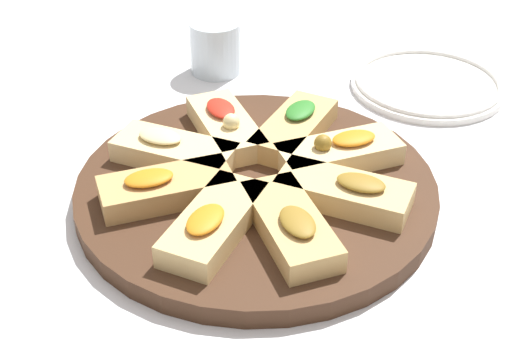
% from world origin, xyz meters
% --- Properties ---
extents(ground_plane, '(3.00, 3.00, 0.00)m').
position_xyz_m(ground_plane, '(0.00, 0.00, 0.00)').
color(ground_plane, white).
extents(serving_board, '(0.44, 0.44, 0.02)m').
position_xyz_m(serving_board, '(0.00, 0.00, 0.01)').
color(serving_board, '#422819').
rests_on(serving_board, ground_plane).
extents(focaccia_slice_0, '(0.12, 0.16, 0.04)m').
position_xyz_m(focaccia_slice_0, '(0.05, 0.10, 0.04)').
color(focaccia_slice_0, tan).
rests_on(focaccia_slice_0, serving_board).
extents(focaccia_slice_1, '(0.12, 0.16, 0.05)m').
position_xyz_m(focaccia_slice_1, '(-0.04, 0.10, 0.04)').
color(focaccia_slice_1, '#E5C689').
rests_on(focaccia_slice_1, serving_board).
extents(focaccia_slice_2, '(0.16, 0.11, 0.04)m').
position_xyz_m(focaccia_slice_2, '(-0.10, 0.04, 0.04)').
color(focaccia_slice_2, '#E5C689').
rests_on(focaccia_slice_2, serving_board).
extents(focaccia_slice_3, '(0.16, 0.11, 0.04)m').
position_xyz_m(focaccia_slice_3, '(-0.10, -0.04, 0.04)').
color(focaccia_slice_3, tan).
rests_on(focaccia_slice_3, serving_board).
extents(focaccia_slice_4, '(0.11, 0.16, 0.04)m').
position_xyz_m(focaccia_slice_4, '(-0.04, -0.10, 0.04)').
color(focaccia_slice_4, '#DBB775').
rests_on(focaccia_slice_4, serving_board).
extents(focaccia_slice_5, '(0.12, 0.16, 0.04)m').
position_xyz_m(focaccia_slice_5, '(0.04, -0.10, 0.04)').
color(focaccia_slice_5, tan).
rests_on(focaccia_slice_5, serving_board).
extents(focaccia_slice_6, '(0.16, 0.11, 0.04)m').
position_xyz_m(focaccia_slice_6, '(0.10, -0.04, 0.04)').
color(focaccia_slice_6, '#DBB775').
rests_on(focaccia_slice_6, serving_board).
extents(focaccia_slice_7, '(0.16, 0.12, 0.05)m').
position_xyz_m(focaccia_slice_7, '(0.10, 0.04, 0.04)').
color(focaccia_slice_7, '#E5C689').
rests_on(focaccia_slice_7, serving_board).
extents(plate_right, '(0.24, 0.24, 0.02)m').
position_xyz_m(plate_right, '(0.25, 0.30, 0.01)').
color(plate_right, white).
rests_on(plate_right, ground_plane).
extents(water_glass, '(0.08, 0.08, 0.08)m').
position_xyz_m(water_glass, '(-0.08, 0.34, 0.04)').
color(water_glass, silver).
rests_on(water_glass, ground_plane).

